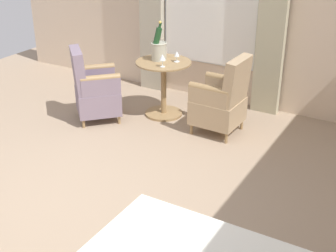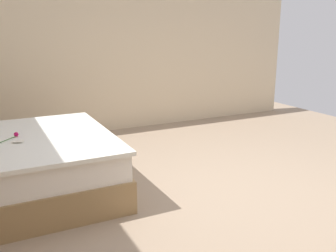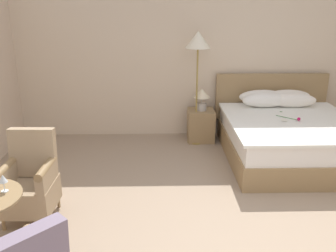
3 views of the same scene
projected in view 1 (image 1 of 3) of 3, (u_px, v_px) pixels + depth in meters
The scene contains 7 objects.
ground_plane at pixel (54, 210), 4.26m from camera, with size 8.08×8.08×0.00m, color gray.
side_table_round at pixel (164, 85), 6.03m from camera, with size 0.71×0.71×0.73m.
champagne_bucket at pixel (159, 49), 5.89m from camera, with size 0.21×0.21×0.50m.
wine_glass_near_bucket at pixel (162, 58), 5.66m from camera, with size 0.07×0.07×0.16m.
wine_glass_near_edge at pixel (177, 54), 5.85m from camera, with size 0.07×0.07×0.14m.
armchair_by_window at pixel (222, 100), 5.54m from camera, with size 0.54×0.59×0.97m.
armchair_facing_bed at pixel (94, 90), 5.90m from camera, with size 0.75×0.75×0.94m.
Camera 1 is at (2.52, 2.67, 2.52)m, focal length 50.00 mm.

